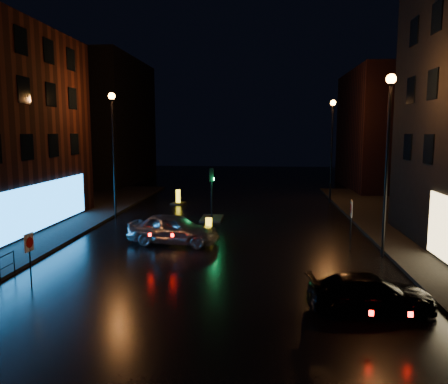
# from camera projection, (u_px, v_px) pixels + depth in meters

# --- Properties ---
(ground) EXTENTS (120.00, 120.00, 0.00)m
(ground) POSITION_uv_depth(u_px,v_px,m) (201.00, 299.00, 15.30)
(ground) COLOR black
(ground) RESTS_ON ground
(building_far_left) EXTENTS (8.00, 16.00, 14.00)m
(building_far_left) POSITION_uv_depth(u_px,v_px,m) (105.00, 122.00, 50.24)
(building_far_left) COLOR black
(building_far_left) RESTS_ON ground
(building_far_right) EXTENTS (8.00, 14.00, 12.00)m
(building_far_right) POSITION_uv_depth(u_px,v_px,m) (388.00, 130.00, 44.81)
(building_far_right) COLOR black
(building_far_right) RESTS_ON ground
(street_lamp_lfar) EXTENTS (0.44, 0.44, 8.37)m
(street_lamp_lfar) POSITION_uv_depth(u_px,v_px,m) (113.00, 136.00, 29.02)
(street_lamp_lfar) COLOR black
(street_lamp_lfar) RESTS_ON ground
(street_lamp_rnear) EXTENTS (0.44, 0.44, 8.37)m
(street_lamp_rnear) POSITION_uv_depth(u_px,v_px,m) (388.00, 137.00, 19.81)
(street_lamp_rnear) COLOR black
(street_lamp_rnear) RESTS_ON ground
(street_lamp_rfar) EXTENTS (0.44, 0.44, 8.37)m
(street_lamp_rfar) POSITION_uv_depth(u_px,v_px,m) (332.00, 135.00, 35.60)
(street_lamp_rfar) COLOR black
(street_lamp_rfar) RESTS_ON ground
(traffic_signal) EXTENTS (1.40, 2.40, 3.45)m
(traffic_signal) POSITION_uv_depth(u_px,v_px,m) (212.00, 212.00, 29.15)
(traffic_signal) COLOR black
(traffic_signal) RESTS_ON ground
(silver_hatchback) EXTENTS (4.87, 2.45, 1.59)m
(silver_hatchback) POSITION_uv_depth(u_px,v_px,m) (173.00, 229.00, 22.74)
(silver_hatchback) COLOR #B8BAC1
(silver_hatchback) RESTS_ON ground
(dark_sedan) EXTENTS (4.28, 2.12, 1.20)m
(dark_sedan) POSITION_uv_depth(u_px,v_px,m) (371.00, 293.00, 14.17)
(dark_sedan) COLOR black
(dark_sedan) RESTS_ON ground
(bollard_near) EXTENTS (1.03, 1.45, 1.20)m
(bollard_near) POSITION_uv_depth(u_px,v_px,m) (209.00, 235.00, 23.66)
(bollard_near) COLOR black
(bollard_near) RESTS_ON ground
(bollard_far) EXTENTS (1.16, 1.51, 1.18)m
(bollard_far) POSITION_uv_depth(u_px,v_px,m) (178.00, 201.00, 35.47)
(bollard_far) COLOR black
(bollard_far) RESTS_ON ground
(road_sign_left) EXTENTS (0.10, 0.50, 2.08)m
(road_sign_left) POSITION_uv_depth(u_px,v_px,m) (29.00, 247.00, 16.20)
(road_sign_left) COLOR black
(road_sign_left) RESTS_ON ground
(road_sign_right) EXTENTS (0.14, 0.60, 2.49)m
(road_sign_right) POSITION_uv_depth(u_px,v_px,m) (351.00, 213.00, 21.39)
(road_sign_right) COLOR black
(road_sign_right) RESTS_ON ground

